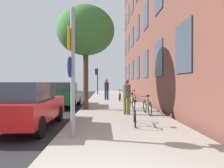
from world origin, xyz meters
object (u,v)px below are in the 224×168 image
bicycle_4 (120,96)px  pedestrian_1 (107,88)px  pedestrian_2 (107,87)px  bicycle_3 (134,98)px  car_0 (26,105)px  sign_post (72,67)px  bicycle_1 (147,107)px  car_1 (63,94)px  bicycle_0 (135,115)px  bicycle_5 (127,95)px  traffic_light (97,76)px  bicycle_2 (131,102)px  tree_near (86,31)px  pedestrian_0 (127,94)px

bicycle_4 → pedestrian_1: bearing=139.6°
pedestrian_1 → pedestrian_2: size_ratio=0.99×
bicycle_3 → car_0: bearing=-123.8°
sign_post → bicycle_1: (2.93, 4.06, -1.57)m
bicycle_4 → car_1: 5.23m
bicycle_0 → pedestrian_1: size_ratio=0.89×
car_0 → car_1: (0.04, 6.26, 0.00)m
bicycle_0 → bicycle_5: same height
bicycle_4 → pedestrian_2: 4.55m
bicycle_1 → bicycle_5: 9.60m
sign_post → car_1: 8.19m
traffic_light → bicycle_2: bearing=-79.4°
bicycle_4 → bicycle_5: bearing=69.5°
bicycle_3 → car_1: bearing=-168.7°
bicycle_1 → bicycle_2: size_ratio=0.97×
traffic_light → bicycle_4: size_ratio=1.93×
bicycle_2 → car_0: 6.50m
tree_near → car_1: bearing=130.7°
sign_post → bicycle_4: 11.57m
bicycle_3 → bicycle_4: (-0.80, 2.40, -0.02)m
bicycle_3 → pedestrian_1: pedestrian_1 is taller
tree_near → bicycle_1: (3.09, -1.92, -4.03)m
bicycle_0 → pedestrian_2: size_ratio=0.88×
sign_post → pedestrian_0: 4.58m
bicycle_0 → car_1: (-3.77, 6.24, 0.38)m
bicycle_1 → pedestrian_1: pedestrian_1 is taller
sign_post → pedestrian_0: (1.94, 4.03, -0.98)m
bicycle_0 → bicycle_1: bicycle_1 is taller
pedestrian_0 → pedestrian_2: pedestrian_2 is taller
sign_post → pedestrian_2: 15.70m
bicycle_1 → pedestrian_2: 11.73m
bicycle_5 → car_1: size_ratio=0.42×
pedestrian_2 → car_1: (-2.97, -7.74, -0.31)m
bicycle_5 → car_0: size_ratio=0.42×
pedestrian_0 → bicycle_0: bearing=-89.6°
sign_post → bicycle_2: size_ratio=2.07×
sign_post → bicycle_0: sign_post is taller
bicycle_2 → bicycle_4: (-0.31, 4.80, 0.01)m
car_0 → pedestrian_1: bearing=74.4°
traffic_light → bicycle_4: bearing=-75.7°
traffic_light → bicycle_3: size_ratio=1.92×
traffic_light → bicycle_0: traffic_light is taller
bicycle_4 → car_1: car_1 is taller
tree_near → pedestrian_1: (1.25, 6.21, -3.36)m
pedestrian_1 → car_1: bearing=-124.1°
pedestrian_2 → bicycle_1: bearing=-81.3°
bicycle_2 → pedestrian_2: (-1.34, 9.18, 0.69)m
sign_post → bicycle_3: size_ratio=2.05×
bicycle_5 → traffic_light: bearing=116.4°
bicycle_5 → pedestrian_1: pedestrian_1 is taller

